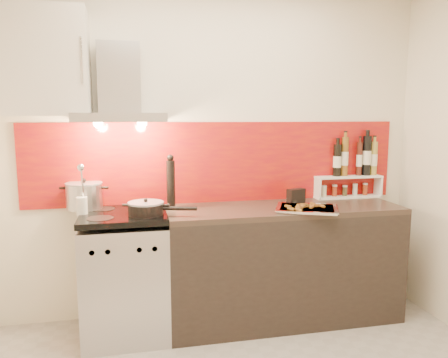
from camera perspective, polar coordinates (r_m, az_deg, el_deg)
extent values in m
cube|color=silver|center=(3.48, -1.56, 3.50)|extent=(3.40, 0.02, 2.60)
cube|color=maroon|center=(3.49, -0.71, 2.19)|extent=(3.00, 0.02, 0.64)
cube|color=#B7B7BA|center=(3.33, -12.74, -12.54)|extent=(0.60, 0.60, 0.84)
cube|color=black|center=(3.09, -12.72, -15.99)|extent=(0.50, 0.02, 0.40)
cube|color=#B7B7BA|center=(2.96, -12.97, -9.08)|extent=(0.56, 0.02, 0.12)
cube|color=#FF190C|center=(2.95, -12.97, -9.12)|extent=(0.10, 0.01, 0.04)
cube|color=black|center=(3.19, -13.01, -4.63)|extent=(0.60, 0.60, 0.04)
cube|color=black|center=(3.51, 7.62, -11.09)|extent=(1.80, 0.60, 0.86)
cube|color=#32281E|center=(3.39, 7.77, -3.90)|extent=(1.80, 0.60, 0.04)
cube|color=#B7B7BA|center=(3.16, -13.41, 7.86)|extent=(0.62, 0.50, 0.06)
cube|color=#B7B7BA|center=(3.32, -13.53, 12.71)|extent=(0.30, 0.18, 0.50)
sphere|color=#FFD18C|center=(3.17, -16.12, 7.04)|extent=(0.07, 0.07, 0.07)
sphere|color=#FFD18C|center=(3.16, -10.65, 7.22)|extent=(0.07, 0.07, 0.07)
cube|color=beige|center=(3.31, -23.45, 13.84)|extent=(0.70, 0.35, 0.72)
cylinder|color=#B7B7BA|center=(3.38, -17.78, -2.17)|extent=(0.26, 0.26, 0.18)
cylinder|color=#99999E|center=(3.37, -17.85, -0.55)|extent=(0.27, 0.27, 0.01)
sphere|color=black|center=(3.36, -17.87, -0.14)|extent=(0.03, 0.03, 0.03)
cylinder|color=black|center=(3.08, -10.16, -3.89)|extent=(0.24, 0.24, 0.08)
cylinder|color=#99999E|center=(3.07, -10.19, -3.08)|extent=(0.25, 0.25, 0.01)
sphere|color=black|center=(3.07, -10.19, -2.75)|extent=(0.03, 0.03, 0.03)
cylinder|color=black|center=(3.03, -5.75, -3.84)|extent=(0.23, 0.09, 0.03)
cylinder|color=silver|center=(3.20, -18.07, -3.41)|extent=(0.08, 0.08, 0.13)
cylinder|color=silver|center=(3.17, -18.03, -0.45)|extent=(0.01, 0.06, 0.24)
sphere|color=silver|center=(3.11, -18.21, 1.44)|extent=(0.05, 0.05, 0.05)
cylinder|color=black|center=(3.28, -6.97, -0.75)|extent=(0.06, 0.06, 0.36)
sphere|color=black|center=(3.25, -7.03, 2.75)|extent=(0.05, 0.05, 0.05)
cube|color=white|center=(3.86, 15.74, -2.21)|extent=(0.58, 0.16, 0.01)
cube|color=white|center=(3.73, 11.99, -1.17)|extent=(0.01, 0.16, 0.16)
cube|color=white|center=(3.99, 19.34, -0.85)|extent=(0.02, 0.16, 0.16)
cube|color=white|center=(3.84, 15.84, 0.31)|extent=(0.58, 0.16, 0.02)
cylinder|color=black|center=(3.77, 14.57, 2.40)|extent=(0.07, 0.07, 0.27)
cylinder|color=brown|center=(3.80, 15.49, 2.84)|extent=(0.06, 0.06, 0.33)
cylinder|color=#441A12|center=(3.87, 17.25, 2.53)|extent=(0.05, 0.05, 0.28)
cylinder|color=black|center=(3.90, 18.14, 2.92)|extent=(0.07, 0.07, 0.33)
cylinder|color=olive|center=(3.94, 18.98, 2.58)|extent=(0.06, 0.06, 0.29)
cylinder|color=beige|center=(3.76, 12.93, -1.64)|extent=(0.04, 0.04, 0.08)
cylinder|color=#A3381B|center=(3.80, 14.23, -1.55)|extent=(0.04, 0.04, 0.08)
cylinder|color=#4E4527|center=(3.85, 15.49, -1.56)|extent=(0.04, 0.04, 0.08)
cylinder|color=beige|center=(3.89, 16.73, -1.42)|extent=(0.04, 0.04, 0.09)
cylinder|color=#993919|center=(3.94, 17.94, -1.34)|extent=(0.04, 0.04, 0.09)
cube|color=black|center=(3.47, 9.38, -2.30)|extent=(0.16, 0.11, 0.12)
cube|color=silver|center=(3.27, 10.78, -3.87)|extent=(0.52, 0.47, 0.01)
cube|color=silver|center=(3.27, 10.78, -3.70)|extent=(0.54, 0.49, 0.01)
cube|color=red|center=(3.27, 10.78, -3.70)|extent=(0.46, 0.41, 0.01)
cube|color=brown|center=(3.30, 9.96, -3.39)|extent=(0.05, 0.05, 0.01)
cube|color=brown|center=(3.25, 11.40, -3.60)|extent=(0.05, 0.05, 0.01)
cube|color=brown|center=(3.25, 8.35, -3.54)|extent=(0.04, 0.06, 0.01)
cube|color=brown|center=(3.31, 11.95, -3.42)|extent=(0.06, 0.02, 0.01)
cube|color=brown|center=(3.22, 9.47, -3.69)|extent=(0.04, 0.06, 0.01)
cube|color=brown|center=(3.30, 11.08, -3.41)|extent=(0.06, 0.04, 0.01)
cube|color=brown|center=(3.29, 11.12, -3.46)|extent=(0.03, 0.06, 0.01)
cube|color=brown|center=(3.20, 9.81, -3.77)|extent=(0.06, 0.03, 0.01)
cube|color=brown|center=(3.27, 10.46, -3.51)|extent=(0.06, 0.02, 0.01)
cube|color=brown|center=(3.15, 9.68, -3.96)|extent=(0.04, 0.06, 0.01)
cube|color=brown|center=(3.34, 10.41, -3.28)|extent=(0.06, 0.02, 0.01)
cube|color=brown|center=(3.17, 8.75, -3.86)|extent=(0.04, 0.06, 0.01)
cube|color=brown|center=(3.27, 10.53, -3.53)|extent=(0.06, 0.04, 0.01)
cube|color=brown|center=(3.37, 11.53, -3.18)|extent=(0.02, 0.06, 0.01)
cube|color=brown|center=(3.31, 12.71, -3.46)|extent=(0.02, 0.06, 0.01)
cube|color=brown|center=(3.25, 9.64, -3.56)|extent=(0.03, 0.06, 0.01)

